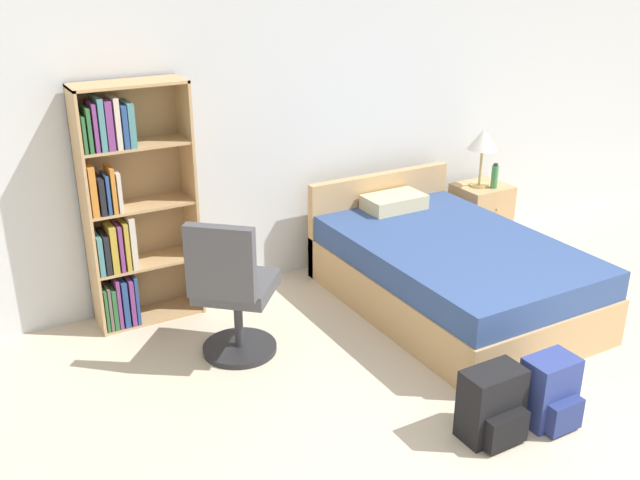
{
  "coord_description": "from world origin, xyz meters",
  "views": [
    {
      "loc": [
        -2.81,
        -1.75,
        2.57
      ],
      "look_at": [
        -0.69,
        1.98,
        0.81
      ],
      "focal_mm": 40.0,
      "sensor_mm": 36.0,
      "label": 1
    }
  ],
  "objects_px": {
    "office_chair": "(232,293)",
    "table_lamp": "(483,142)",
    "bed": "(447,270)",
    "bookshelf": "(126,208)",
    "water_bottle": "(495,176)",
    "nightstand": "(480,215)",
    "backpack_blue": "(550,393)",
    "backpack_black": "(493,406)"
  },
  "relations": [
    {
      "from": "bookshelf",
      "to": "nightstand",
      "type": "bearing_deg",
      "value": -2.05
    },
    {
      "from": "backpack_blue",
      "to": "backpack_black",
      "type": "height_order",
      "value": "backpack_black"
    },
    {
      "from": "backpack_blue",
      "to": "backpack_black",
      "type": "distance_m",
      "value": 0.38
    },
    {
      "from": "backpack_blue",
      "to": "backpack_black",
      "type": "xyz_separation_m",
      "value": [
        -0.38,
        0.06,
        0.0
      ]
    },
    {
      "from": "bookshelf",
      "to": "table_lamp",
      "type": "xyz_separation_m",
      "value": [
        3.17,
        -0.11,
        0.1
      ]
    },
    {
      "from": "office_chair",
      "to": "water_bottle",
      "type": "bearing_deg",
      "value": 12.87
    },
    {
      "from": "bed",
      "to": "office_chair",
      "type": "distance_m",
      "value": 1.75
    },
    {
      "from": "water_bottle",
      "to": "table_lamp",
      "type": "bearing_deg",
      "value": 126.84
    },
    {
      "from": "nightstand",
      "to": "table_lamp",
      "type": "relative_size",
      "value": 1.08
    },
    {
      "from": "nightstand",
      "to": "table_lamp",
      "type": "bearing_deg",
      "value": 174.71
    },
    {
      "from": "bookshelf",
      "to": "water_bottle",
      "type": "xyz_separation_m",
      "value": [
        3.25,
        -0.22,
        -0.2
      ]
    },
    {
      "from": "office_chair",
      "to": "nightstand",
      "type": "distance_m",
      "value": 2.89
    },
    {
      "from": "office_chair",
      "to": "table_lamp",
      "type": "relative_size",
      "value": 1.95
    },
    {
      "from": "nightstand",
      "to": "backpack_black",
      "type": "xyz_separation_m",
      "value": [
        -1.86,
        -2.23,
        -0.08
      ]
    },
    {
      "from": "table_lamp",
      "to": "backpack_black",
      "type": "xyz_separation_m",
      "value": [
        -1.82,
        -2.24,
        -0.78
      ]
    },
    {
      "from": "nightstand",
      "to": "backpack_blue",
      "type": "distance_m",
      "value": 2.74
    },
    {
      "from": "office_chair",
      "to": "nightstand",
      "type": "relative_size",
      "value": 1.81
    },
    {
      "from": "bookshelf",
      "to": "table_lamp",
      "type": "relative_size",
      "value": 3.34
    },
    {
      "from": "table_lamp",
      "to": "nightstand",
      "type": "bearing_deg",
      "value": -5.29
    },
    {
      "from": "bookshelf",
      "to": "office_chair",
      "type": "bearing_deg",
      "value": -63.8
    },
    {
      "from": "bookshelf",
      "to": "nightstand",
      "type": "distance_m",
      "value": 3.27
    },
    {
      "from": "office_chair",
      "to": "backpack_blue",
      "type": "xyz_separation_m",
      "value": [
        1.3,
        -1.55,
        -0.29
      ]
    },
    {
      "from": "bookshelf",
      "to": "office_chair",
      "type": "relative_size",
      "value": 1.71
    },
    {
      "from": "water_bottle",
      "to": "backpack_blue",
      "type": "relative_size",
      "value": 0.55
    },
    {
      "from": "bookshelf",
      "to": "bed",
      "type": "height_order",
      "value": "bookshelf"
    },
    {
      "from": "table_lamp",
      "to": "water_bottle",
      "type": "distance_m",
      "value": 0.33
    },
    {
      "from": "office_chair",
      "to": "bed",
      "type": "bearing_deg",
      "value": -2.68
    },
    {
      "from": "water_bottle",
      "to": "backpack_black",
      "type": "bearing_deg",
      "value": -131.69
    },
    {
      "from": "nightstand",
      "to": "backpack_black",
      "type": "distance_m",
      "value": 2.91
    },
    {
      "from": "bookshelf",
      "to": "table_lamp",
      "type": "bearing_deg",
      "value": -2.01
    },
    {
      "from": "nightstand",
      "to": "table_lamp",
      "type": "distance_m",
      "value": 0.7
    },
    {
      "from": "bed",
      "to": "nightstand",
      "type": "relative_size",
      "value": 3.67
    },
    {
      "from": "bookshelf",
      "to": "backpack_blue",
      "type": "bearing_deg",
      "value": -54.38
    },
    {
      "from": "bed",
      "to": "office_chair",
      "type": "relative_size",
      "value": 2.03
    },
    {
      "from": "table_lamp",
      "to": "water_bottle",
      "type": "relative_size",
      "value": 2.3
    },
    {
      "from": "nightstand",
      "to": "backpack_blue",
      "type": "relative_size",
      "value": 1.36
    },
    {
      "from": "office_chair",
      "to": "bookshelf",
      "type": "bearing_deg",
      "value": 116.2
    },
    {
      "from": "bed",
      "to": "bookshelf",
      "type": "bearing_deg",
      "value": 156.39
    },
    {
      "from": "water_bottle",
      "to": "bookshelf",
      "type": "bearing_deg",
      "value": 176.19
    },
    {
      "from": "backpack_blue",
      "to": "water_bottle",
      "type": "bearing_deg",
      "value": 55.31
    },
    {
      "from": "table_lamp",
      "to": "backpack_black",
      "type": "bearing_deg",
      "value": -129.14
    },
    {
      "from": "table_lamp",
      "to": "bed",
      "type": "bearing_deg",
      "value": -140.65
    }
  ]
}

